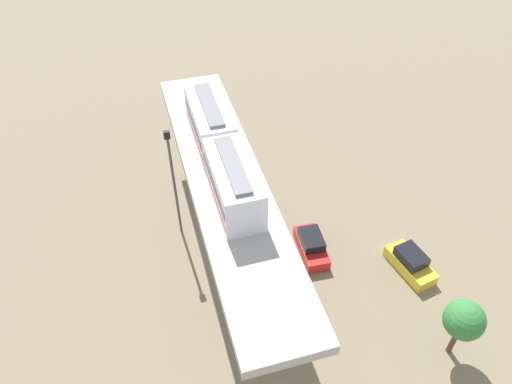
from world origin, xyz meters
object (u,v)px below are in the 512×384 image
(train, at_px, (221,151))
(signal_post, at_px, (174,181))
(parked_car_yellow, at_px, (410,263))
(tree_near_viaduct, at_px, (464,320))
(parked_car_red, at_px, (311,246))

(train, relative_size, signal_post, 1.33)
(parked_car_yellow, height_order, tree_near_viaduct, tree_near_viaduct)
(tree_near_viaduct, relative_size, signal_post, 0.50)
(tree_near_viaduct, bearing_deg, parked_car_red, 118.93)
(train, height_order, tree_near_viaduct, train)
(parked_car_red, xyz_separation_m, tree_near_viaduct, (5.84, -10.57, 2.94))
(parked_car_yellow, relative_size, signal_post, 0.44)
(signal_post, bearing_deg, parked_car_red, -28.11)
(tree_near_viaduct, bearing_deg, parked_car_yellow, 83.46)
(parked_car_red, relative_size, tree_near_viaduct, 0.86)
(tree_near_viaduct, bearing_deg, signal_post, 134.43)
(parked_car_red, xyz_separation_m, signal_post, (-9.49, 5.07, 4.86))
(parked_car_yellow, bearing_deg, tree_near_viaduct, -107.52)
(train, bearing_deg, signal_post, 151.71)
(tree_near_viaduct, distance_m, signal_post, 21.99)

